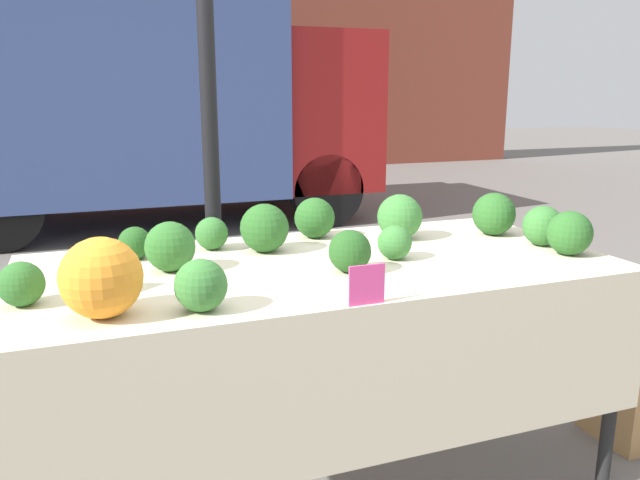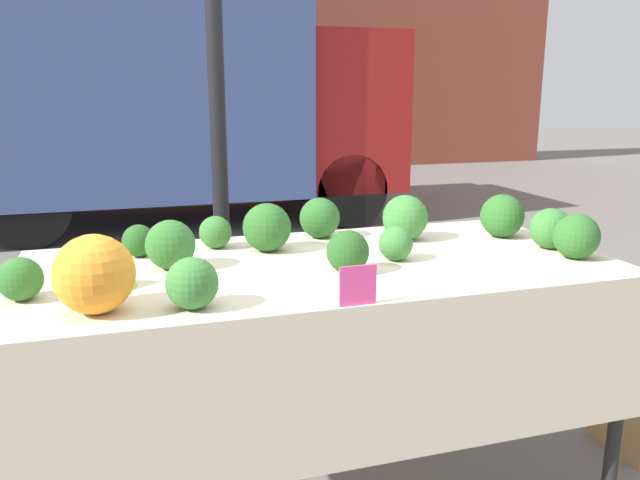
{
  "view_description": "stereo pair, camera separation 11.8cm",
  "coord_description": "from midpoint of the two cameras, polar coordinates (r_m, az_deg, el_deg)",
  "views": [
    {
      "loc": [
        -0.74,
        -1.99,
        1.46
      ],
      "look_at": [
        0.0,
        0.0,
        0.96
      ],
      "focal_mm": 35.0,
      "sensor_mm": 36.0,
      "label": 1
    },
    {
      "loc": [
        -0.63,
        -2.03,
        1.46
      ],
      "look_at": [
        0.0,
        0.0,
        0.96
      ],
      "focal_mm": 35.0,
      "sensor_mm": 36.0,
      "label": 2
    }
  ],
  "objects": [
    {
      "name": "tent_pole",
      "position": [
        2.72,
        -11.35,
        11.1
      ],
      "size": [
        0.07,
        0.07,
        2.73
      ],
      "color": "black",
      "rests_on": "ground_plane"
    },
    {
      "name": "parked_truck",
      "position": [
        7.38,
        -16.68,
        13.08
      ],
      "size": [
        4.77,
        2.3,
        2.8
      ],
      "color": "#384C84",
      "rests_on": "ground_plane"
    },
    {
      "name": "market_table",
      "position": [
        2.17,
        -0.91,
        -5.03
      ],
      "size": [
        2.07,
        0.97,
        0.88
      ],
      "color": "beige",
      "rests_on": "ground_plane"
    },
    {
      "name": "orange_cauliflower",
      "position": [
        1.76,
        -21.21,
        -3.26
      ],
      "size": [
        0.22,
        0.22,
        0.22
      ],
      "color": "orange",
      "rests_on": "market_table"
    },
    {
      "name": "romanesco_head",
      "position": [
        1.99,
        -20.35,
        -2.57
      ],
      "size": [
        0.17,
        0.17,
        0.14
      ],
      "color": "#93B238",
      "rests_on": "market_table"
    },
    {
      "name": "broccoli_head_0",
      "position": [
        2.56,
        18.48,
        1.23
      ],
      "size": [
        0.16,
        0.16,
        0.16
      ],
      "color": "#336B2D",
      "rests_on": "market_table"
    },
    {
      "name": "broccoli_head_1",
      "position": [
        2.06,
        1.11,
        -1.04
      ],
      "size": [
        0.14,
        0.14,
        0.14
      ],
      "color": "#23511E",
      "rests_on": "market_table"
    },
    {
      "name": "broccoli_head_2",
      "position": [
        2.69,
        14.41,
        2.32
      ],
      "size": [
        0.18,
        0.18,
        0.18
      ],
      "color": "#285B23",
      "rests_on": "market_table"
    },
    {
      "name": "broccoli_head_3",
      "position": [
        2.34,
        -6.55,
        1.09
      ],
      "size": [
        0.18,
        0.18,
        0.18
      ],
      "color": "#285B23",
      "rests_on": "market_table"
    },
    {
      "name": "broccoli_head_4",
      "position": [
        2.55,
        5.99,
        2.12
      ],
      "size": [
        0.18,
        0.18,
        0.18
      ],
      "color": "#387533",
      "rests_on": "market_table"
    },
    {
      "name": "broccoli_head_5",
      "position": [
        2.34,
        -17.96,
        -0.28
      ],
      "size": [
        0.12,
        0.12,
        0.12
      ],
      "color": "#23511E",
      "rests_on": "market_table"
    },
    {
      "name": "broccoli_head_6",
      "position": [
        2.24,
        5.34,
        -0.25
      ],
      "size": [
        0.12,
        0.12,
        0.12
      ],
      "color": "#387533",
      "rests_on": "market_table"
    },
    {
      "name": "broccoli_head_7",
      "position": [
        1.96,
        -27.24,
        -3.61
      ],
      "size": [
        0.13,
        0.13,
        0.13
      ],
      "color": "#2D6628",
      "rests_on": "market_table"
    },
    {
      "name": "broccoli_head_8",
      "position": [
        2.41,
        -11.27,
        0.58
      ],
      "size": [
        0.13,
        0.13,
        0.13
      ],
      "color": "#336B2D",
      "rests_on": "market_table"
    },
    {
      "name": "broccoli_head_9",
      "position": [
        2.15,
        -15.08,
        -0.6
      ],
      "size": [
        0.17,
        0.17,
        0.17
      ],
      "color": "#2D6628",
      "rests_on": "market_table"
    },
    {
      "name": "broccoli_head_10",
      "position": [
        1.74,
        -12.76,
        -4.08
      ],
      "size": [
        0.15,
        0.15,
        0.15
      ],
      "color": "#387533",
      "rests_on": "market_table"
    },
    {
      "name": "broccoli_head_11",
      "position": [
        2.56,
        -1.82,
        2.03
      ],
      "size": [
        0.17,
        0.17,
        0.17
      ],
      "color": "#285B23",
      "rests_on": "market_table"
    },
    {
      "name": "broccoli_head_12",
      "position": [
        2.44,
        20.59,
        0.58
      ],
      "size": [
        0.16,
        0.16,
        0.16
      ],
      "color": "#285B23",
      "rests_on": "market_table"
    },
    {
      "name": "price_sign",
      "position": [
        1.75,
        2.37,
        -4.13
      ],
      "size": [
        0.11,
        0.01,
        0.12
      ],
      "color": "#EF4793",
      "rests_on": "market_table"
    }
  ]
}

